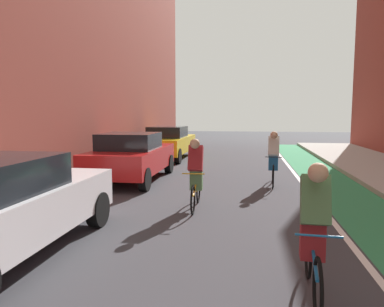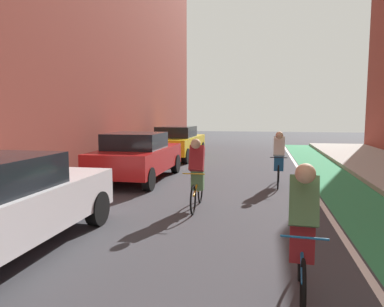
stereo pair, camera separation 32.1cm
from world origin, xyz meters
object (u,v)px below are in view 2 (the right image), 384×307
object	(u,v)px
parked_sedan_red	(137,156)
parked_sedan_yellow_cab	(177,142)
cyclist_trailing	(197,171)
cyclist_mid	(303,228)
cyclist_far	(279,159)

from	to	relation	value
parked_sedan_red	parked_sedan_yellow_cab	world-z (taller)	same
parked_sedan_yellow_cab	cyclist_trailing	size ratio (longest dim) A/B	2.76
parked_sedan_red	cyclist_mid	xyz separation A→B (m)	(4.41, -6.88, 0.06)
parked_sedan_yellow_cab	cyclist_trailing	world-z (taller)	cyclist_trailing
cyclist_mid	cyclist_far	size ratio (longest dim) A/B	1.00
parked_sedan_yellow_cab	cyclist_mid	bearing A→B (deg)	-70.63
cyclist_far	cyclist_mid	bearing A→B (deg)	-90.24
cyclist_far	cyclist_trailing	bearing A→B (deg)	-122.55
cyclist_trailing	cyclist_far	bearing A→B (deg)	57.45
parked_sedan_yellow_cab	cyclist_trailing	distance (m)	9.13
cyclist_trailing	parked_sedan_yellow_cab	bearing A→B (deg)	105.96
parked_sedan_red	cyclist_trailing	world-z (taller)	cyclist_trailing
parked_sedan_red	cyclist_mid	size ratio (longest dim) A/B	2.46
parked_sedan_red	parked_sedan_yellow_cab	bearing A→B (deg)	90.01
parked_sedan_yellow_cab	cyclist_far	distance (m)	7.27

